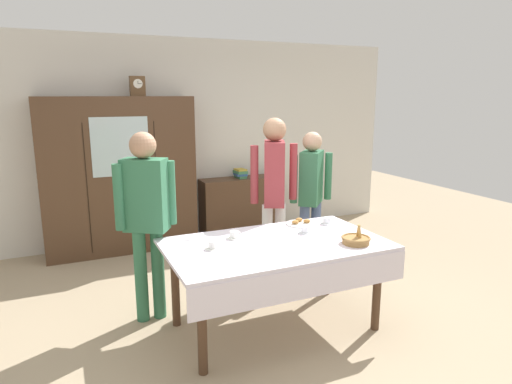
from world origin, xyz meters
name	(u,v)px	position (x,y,z in m)	size (l,w,h in m)	color
ground_plane	(265,316)	(0.00, 0.00, 0.00)	(12.00, 12.00, 0.00)	tan
back_wall	(183,141)	(0.00, 2.65, 1.35)	(6.40, 0.10, 2.70)	silver
dining_table	(277,255)	(0.00, -0.24, 0.67)	(1.81, 1.05, 0.77)	#4C3321
wall_cabinet	(120,176)	(-0.90, 2.35, 0.97)	(1.84, 0.46, 1.95)	#4C3321
mantel_clock	(137,86)	(-0.63, 2.35, 2.07)	(0.18, 0.11, 0.24)	brown
bookshelf_low	(241,206)	(0.75, 2.41, 0.41)	(1.15, 0.35, 0.81)	#4C3321
book_stack	(240,173)	(0.75, 2.41, 0.88)	(0.16, 0.21, 0.13)	#3D754C
tea_cup_near_right	(234,235)	(-0.27, 0.05, 0.79)	(0.13, 0.13, 0.06)	white
tea_cup_near_left	(327,221)	(0.69, 0.10, 0.79)	(0.13, 0.13, 0.06)	white
tea_cup_center	(305,230)	(0.36, -0.07, 0.79)	(0.13, 0.13, 0.06)	white
tea_cup_mid_left	(213,246)	(-0.52, -0.13, 0.79)	(0.13, 0.13, 0.06)	white
bread_basket	(356,240)	(0.59, -0.50, 0.80)	(0.24, 0.24, 0.16)	#9E7542
pastry_plate	(301,223)	(0.46, 0.18, 0.78)	(0.28, 0.28, 0.05)	white
spoon_near_left	(354,233)	(0.75, -0.26, 0.77)	(0.12, 0.02, 0.01)	silver
spoon_back_edge	(186,240)	(-0.66, 0.15, 0.77)	(0.12, 0.02, 0.01)	silver
person_by_cabinet	(274,184)	(0.40, 0.65, 1.07)	(0.52, 0.41, 1.74)	silver
person_behind_table_left	(146,208)	(-0.94, 0.39, 1.02)	(0.52, 0.36, 1.67)	#33704C
person_beside_shelf	(311,188)	(0.94, 0.82, 0.95)	(0.52, 0.40, 1.57)	slate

